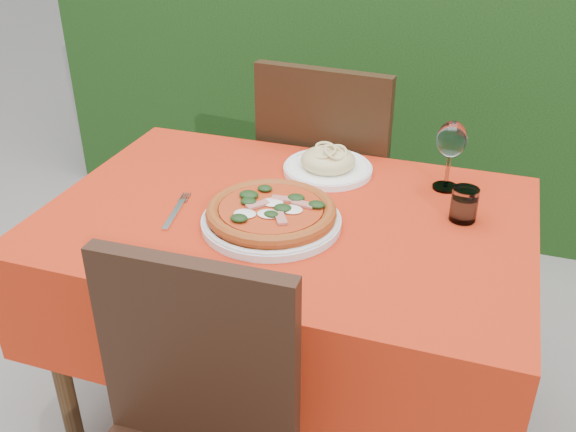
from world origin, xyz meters
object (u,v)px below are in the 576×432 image
(water_glass, at_px, (464,206))
(fork, at_px, (174,214))
(wine_glass, at_px, (451,142))
(pasta_plate, at_px, (328,164))
(chair_far, at_px, (331,179))
(pizza_plate, at_px, (271,215))

(water_glass, height_order, fork, water_glass)
(wine_glass, xyz_separation_m, fork, (-0.65, -0.39, -0.14))
(pasta_plate, xyz_separation_m, wine_glass, (0.34, 0.01, 0.11))
(chair_far, bearing_deg, water_glass, 139.28)
(water_glass, xyz_separation_m, fork, (-0.71, -0.22, -0.04))
(wine_glass, bearing_deg, chair_far, 143.65)
(wine_glass, bearing_deg, pizza_plate, -138.18)
(fork, bearing_deg, wine_glass, 20.23)
(pizza_plate, relative_size, fork, 1.90)
(pasta_plate, distance_m, wine_glass, 0.36)
(pizza_plate, distance_m, wine_glass, 0.54)
(chair_far, bearing_deg, fork, 75.10)
(pasta_plate, bearing_deg, water_glass, -22.10)
(pizza_plate, relative_size, pasta_plate, 1.57)
(chair_far, distance_m, pizza_plate, 0.69)
(chair_far, distance_m, pasta_plate, 0.38)
(chair_far, relative_size, water_glass, 11.13)
(pasta_plate, height_order, water_glass, water_glass)
(water_glass, bearing_deg, fork, -163.03)
(chair_far, height_order, pasta_plate, chair_far)
(wine_glass, relative_size, fork, 0.92)
(fork, bearing_deg, water_glass, 6.48)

